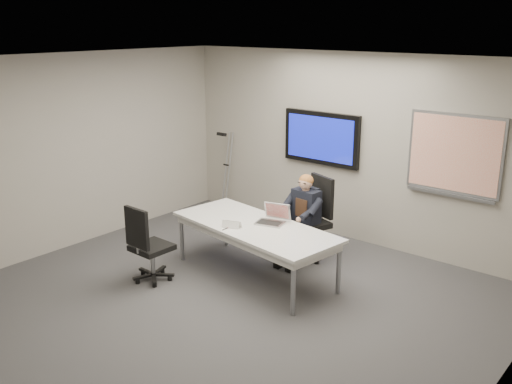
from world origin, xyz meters
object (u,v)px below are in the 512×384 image
Objects in this scene: conference_table at (255,231)px; seated_person at (299,228)px; office_chair_near at (150,258)px; laptop at (273,218)px; office_chair_far at (310,233)px.

seated_person is (0.18, 0.72, -0.13)m from conference_table.
office_chair_near reaches higher than laptop.
conference_table is 1.02m from office_chair_far.
seated_person is (1.11, 1.70, 0.18)m from office_chair_near.
office_chair_far is (0.20, 0.96, -0.26)m from conference_table.
office_chair_far is at bearing -118.84° from office_chair_near.
office_chair_near is (-1.13, -1.95, -0.04)m from office_chair_far.
office_chair_far is at bearing 68.29° from laptop.
office_chair_near is (-0.93, -0.98, -0.30)m from conference_table.
conference_table is 1.39m from office_chair_near.
seated_person is at bearing -121.89° from office_chair_near.
office_chair_near reaches higher than conference_table.
seated_person reaches higher than laptop.
laptop is at bearing -76.41° from office_chair_far.
office_chair_far is at bearing 86.06° from conference_table.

